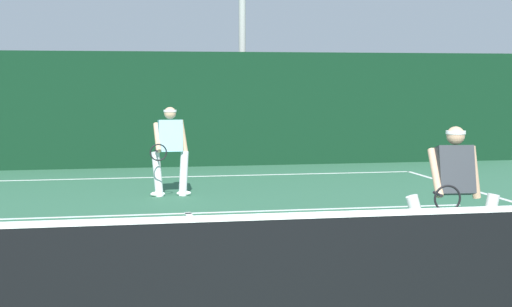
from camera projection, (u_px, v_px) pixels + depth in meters
name	position (u px, v px, depth m)	size (l,w,h in m)	color
court_line_baseline_far	(162.00, 177.00, 17.53)	(10.99, 0.10, 0.01)	white
court_line_service	(188.00, 213.00, 12.82)	(8.96, 0.10, 0.01)	white
court_line_centre	(218.00, 255.00, 9.81)	(0.10, 6.40, 0.01)	white
tennis_net	(278.00, 274.00, 6.64)	(12.04, 0.09, 1.10)	#1E4723
player_near	(454.00, 188.00, 9.35)	(1.09, 0.82, 1.54)	silver
player_far	(170.00, 147.00, 14.63)	(0.77, 0.85, 1.58)	silver
tennis_ball_extra	(452.00, 241.00, 10.49)	(0.07, 0.07, 0.07)	#D1E033
back_fence_windscreen	(154.00, 110.00, 19.41)	(18.15, 0.12, 2.70)	black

